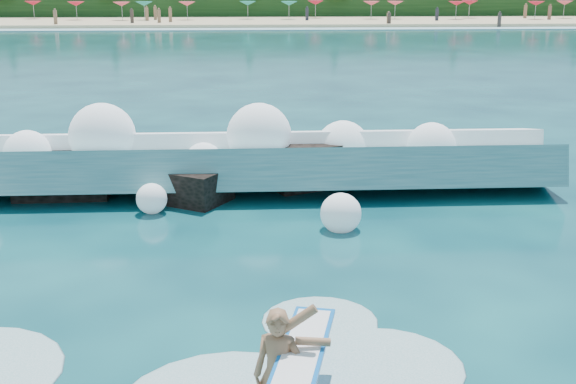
# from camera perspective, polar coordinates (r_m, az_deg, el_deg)

# --- Properties ---
(ground) EXTENTS (200.00, 200.00, 0.00)m
(ground) POSITION_cam_1_polar(r_m,az_deg,el_deg) (11.56, -6.94, -8.65)
(ground) COLOR #072B3A
(ground) RESTS_ON ground
(beach) EXTENTS (140.00, 20.00, 0.40)m
(beach) POSITION_cam_1_polar(r_m,az_deg,el_deg) (88.58, -3.94, 13.29)
(beach) COLOR tan
(beach) RESTS_ON ground
(wet_band) EXTENTS (140.00, 5.00, 0.08)m
(wet_band) POSITION_cam_1_polar(r_m,az_deg,el_deg) (77.61, -4.00, 12.74)
(wet_band) COLOR silver
(wet_band) RESTS_ON ground
(treeline) EXTENTS (140.00, 4.00, 5.00)m
(treeline) POSITION_cam_1_polar(r_m,az_deg,el_deg) (98.49, -3.92, 14.93)
(treeline) COLOR black
(treeline) RESTS_ON ground
(breaking_wave) EXTENTS (19.31, 2.95, 1.66)m
(breaking_wave) POSITION_cam_1_polar(r_m,az_deg,el_deg) (17.72, -10.81, 2.08)
(breaking_wave) COLOR teal
(breaking_wave) RESTS_ON ground
(rock_cluster) EXTENTS (7.90, 3.17, 1.25)m
(rock_cluster) POSITION_cam_1_polar(r_m,az_deg,el_deg) (17.42, -8.77, 1.31)
(rock_cluster) COLOR black
(rock_cluster) RESTS_ON ground
(surfer_with_board) EXTENTS (1.12, 2.83, 1.60)m
(surfer_with_board) POSITION_cam_1_polar(r_m,az_deg,el_deg) (8.48, -0.35, -13.88)
(surfer_with_board) COLOR #956545
(surfer_with_board) RESTS_ON ground
(wave_spray) EXTENTS (14.91, 4.80, 2.21)m
(wave_spray) POSITION_cam_1_polar(r_m,az_deg,el_deg) (17.53, -11.31, 3.68)
(wave_spray) COLOR white
(wave_spray) RESTS_ON ground
(beach_umbrellas) EXTENTS (114.41, 6.56, 0.50)m
(beach_umbrellas) POSITION_cam_1_polar(r_m,az_deg,el_deg) (90.15, -3.87, 14.65)
(beach_umbrellas) COLOR #DE4158
(beach_umbrellas) RESTS_ON ground
(beachgoers) EXTENTS (99.03, 12.53, 1.93)m
(beachgoers) POSITION_cam_1_polar(r_m,az_deg,el_deg) (85.60, -8.41, 13.67)
(beachgoers) COLOR #3F332D
(beachgoers) RESTS_ON ground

